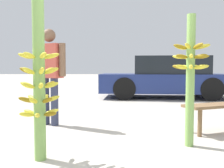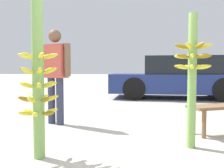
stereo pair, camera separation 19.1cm
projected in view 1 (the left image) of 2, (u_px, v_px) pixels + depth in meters
ground_plane at (118, 161)px, 2.55m from camera, size 80.00×80.00×0.00m
banana_stalk_left at (39, 82)px, 2.55m from camera, size 0.43×0.43×1.66m
banana_stalk_center at (190, 73)px, 3.01m from camera, size 0.45×0.44×1.60m
vendor_person at (50, 69)px, 4.16m from camera, size 0.63×0.42×1.60m
market_bench at (222, 108)px, 3.75m from camera, size 1.27×0.73×0.42m
parked_car at (166, 78)px, 8.16m from camera, size 4.28×2.13×1.34m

